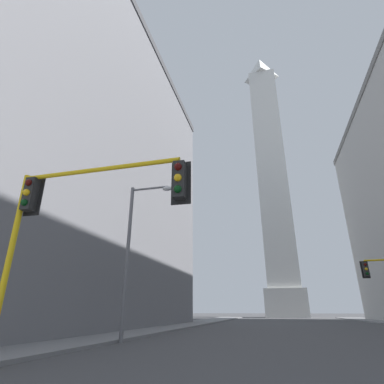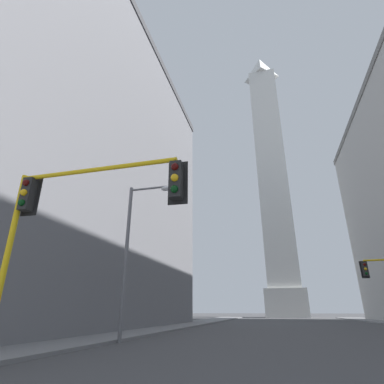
# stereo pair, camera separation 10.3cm
# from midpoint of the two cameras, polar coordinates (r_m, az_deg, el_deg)

# --- Properties ---
(sidewalk_left) EXTENTS (5.00, 93.36, 0.15)m
(sidewalk_left) POSITION_cam_midpoint_polar(r_m,az_deg,el_deg) (30.31, -5.51, -24.25)
(sidewalk_left) COLOR slate
(sidewalk_left) RESTS_ON ground_plane
(building_left) EXTENTS (22.71, 38.10, 30.28)m
(building_left) POSITION_cam_midpoint_polar(r_m,az_deg,el_deg) (34.39, -27.13, 4.30)
(building_left) COLOR slate
(building_left) RESTS_ON ground_plane
(obelisk) EXTENTS (9.48, 9.48, 78.24)m
(obelisk) POSITION_cam_midpoint_polar(r_m,az_deg,el_deg) (86.21, 14.84, 3.85)
(obelisk) COLOR silver
(obelisk) RESTS_ON ground_plane
(traffic_light_near_left) EXTENTS (5.82, 0.51, 5.69)m
(traffic_light_near_left) POSITION_cam_midpoint_polar(r_m,az_deg,el_deg) (9.81, -22.19, -2.93)
(traffic_light_near_left) COLOR yellow
(traffic_light_near_left) RESTS_ON ground_plane
(street_lamp) EXTENTS (2.63, 0.36, 8.29)m
(street_lamp) POSITION_cam_midpoint_polar(r_m,az_deg,el_deg) (17.05, -10.99, -9.21)
(street_lamp) COLOR slate
(street_lamp) RESTS_ON ground_plane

